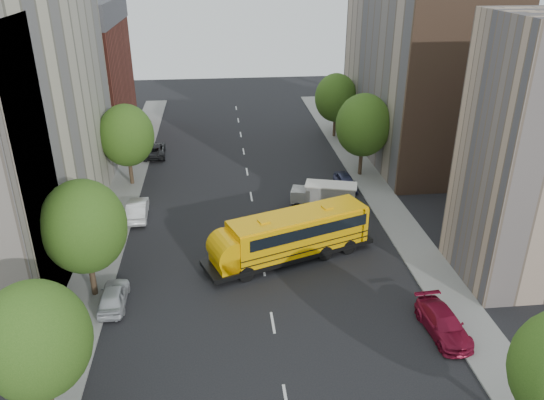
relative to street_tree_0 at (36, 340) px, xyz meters
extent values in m
plane|color=black|center=(11.00, 14.00, -4.64)|extent=(120.00, 120.00, 0.00)
cube|color=slate|center=(-0.50, 19.00, -4.58)|extent=(3.00, 80.00, 0.12)
cube|color=slate|center=(22.50, 19.00, -4.58)|extent=(3.00, 80.00, 0.12)
cube|color=silver|center=(11.00, 24.00, -4.64)|extent=(0.15, 64.00, 0.01)
cube|color=beige|center=(-7.00, 20.00, 5.36)|extent=(10.00, 26.00, 20.00)
cube|color=maroon|center=(-7.00, 42.00, 1.86)|extent=(10.00, 15.00, 13.00)
cube|color=tan|center=(29.00, 34.00, 4.36)|extent=(10.00, 22.00, 18.00)
cube|color=brown|center=(29.00, 23.00, 4.36)|extent=(10.10, 0.30, 18.00)
cylinder|color=#38281C|center=(0.00, 0.00, -3.29)|extent=(0.36, 0.36, 2.70)
ellipsoid|color=#264A13|center=(0.00, 0.00, 0.01)|extent=(4.80, 4.80, 5.52)
cylinder|color=#38281C|center=(0.00, 10.00, -3.20)|extent=(0.36, 0.36, 2.88)
ellipsoid|color=#264A13|center=(0.00, 10.00, 0.32)|extent=(5.12, 5.12, 5.89)
cylinder|color=#38281C|center=(0.00, 28.00, -3.24)|extent=(0.36, 0.36, 2.81)
ellipsoid|color=#264A13|center=(0.00, 28.00, 0.20)|extent=(4.99, 4.99, 5.74)
cylinder|color=#38281C|center=(22.00, 28.00, -3.16)|extent=(0.36, 0.36, 2.95)
ellipsoid|color=#264A13|center=(22.00, 28.00, 0.44)|extent=(5.25, 5.25, 6.04)
cylinder|color=#38281C|center=(22.00, 40.00, -3.27)|extent=(0.36, 0.36, 2.74)
ellipsoid|color=#264A13|center=(22.00, 40.00, 0.07)|extent=(4.86, 4.86, 5.59)
cube|color=black|center=(12.95, 13.08, -4.03)|extent=(12.67, 6.96, 0.33)
cube|color=#F7AF05|center=(13.68, 13.35, -2.58)|extent=(10.35, 6.06, 2.56)
cube|color=#F7AF05|center=(8.15, 11.31, -3.36)|extent=(2.76, 3.09, 1.11)
cube|color=black|center=(9.24, 11.72, -2.03)|extent=(1.40, 2.59, 1.33)
cube|color=#F7AF05|center=(13.68, 13.35, -1.28)|extent=(10.28, 5.86, 0.16)
cube|color=black|center=(13.89, 13.43, -2.03)|extent=(9.54, 5.82, 0.83)
cube|color=black|center=(13.68, 13.35, -3.47)|extent=(10.38, 6.13, 0.07)
cube|color=black|center=(13.68, 13.35, -3.03)|extent=(10.38, 6.13, 0.07)
cube|color=#F7AF05|center=(18.43, 15.10, -2.58)|extent=(1.12, 2.67, 2.56)
cube|color=#F7AF05|center=(10.86, 12.31, -1.17)|extent=(0.86, 0.86, 0.11)
cube|color=#F7AF05|center=(16.08, 14.23, -1.17)|extent=(0.86, 0.86, 0.11)
cylinder|color=#F7AF05|center=(8.15, 11.31, -2.81)|extent=(3.07, 3.21, 2.34)
cylinder|color=red|center=(10.13, 10.44, -2.97)|extent=(0.54, 0.23, 0.56)
cylinder|color=black|center=(9.36, 10.28, -4.08)|extent=(1.16, 0.70, 1.11)
cylinder|color=black|center=(8.40, 12.89, -4.08)|extent=(1.16, 0.70, 1.11)
cylinder|color=black|center=(15.73, 12.62, -4.08)|extent=(1.16, 0.70, 1.11)
cylinder|color=black|center=(14.77, 15.23, -4.08)|extent=(1.16, 0.70, 1.11)
cylinder|color=black|center=(17.81, 13.39, -4.08)|extent=(1.16, 0.70, 1.11)
cylinder|color=black|center=(16.85, 16.00, -4.08)|extent=(1.16, 0.70, 1.11)
cube|color=black|center=(17.05, 20.94, -4.19)|extent=(5.66, 3.20, 0.27)
cube|color=white|center=(17.48, 20.82, -3.25)|extent=(4.43, 2.77, 1.61)
cube|color=white|center=(15.16, 21.49, -3.52)|extent=(1.67, 1.98, 1.07)
cube|color=silver|center=(17.48, 20.82, -2.40)|extent=(4.62, 2.91, 0.11)
cylinder|color=black|center=(14.91, 20.63, -4.26)|extent=(0.78, 0.42, 0.75)
cylinder|color=black|center=(15.40, 22.35, -4.26)|extent=(0.78, 0.42, 0.75)
cylinder|color=black|center=(16.97, 20.03, -4.26)|extent=(0.78, 0.42, 0.75)
cylinder|color=black|center=(17.47, 21.75, -4.26)|extent=(0.78, 0.42, 0.75)
cylinder|color=black|center=(18.87, 19.49, -4.26)|extent=(0.78, 0.42, 0.75)
cylinder|color=black|center=(19.36, 21.21, -4.26)|extent=(0.78, 0.42, 0.75)
imported|color=silver|center=(1.40, 8.76, -3.96)|extent=(1.66, 4.03, 1.37)
imported|color=white|center=(1.40, 20.90, -3.89)|extent=(1.79, 4.61, 1.50)
imported|color=black|center=(1.40, 35.66, -3.96)|extent=(2.60, 5.07, 1.37)
imported|color=maroon|center=(20.60, 4.04, -3.96)|extent=(2.25, 4.82, 1.36)
imported|color=#313456|center=(19.80, 24.91, -3.98)|extent=(1.75, 3.97, 1.33)
camera|label=1|loc=(8.27, -19.20, 15.25)|focal=35.00mm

